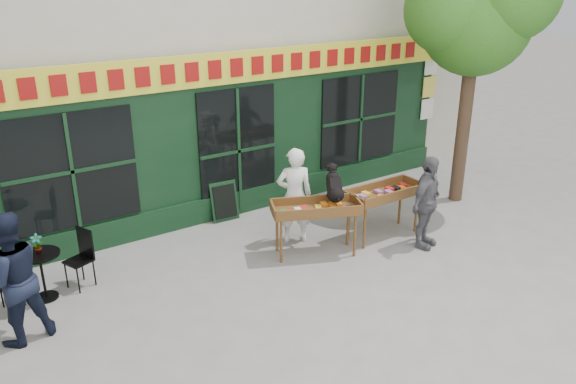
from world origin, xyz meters
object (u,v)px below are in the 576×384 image
at_px(dog, 334,182).
at_px(man_right, 427,203).
at_px(book_cart_right, 384,195).
at_px(book_cart_center, 316,211).
at_px(bistro_table, 41,267).
at_px(man_left, 11,279).
at_px(woman, 294,195).

xyz_separation_m(dog, man_right, (1.44, -0.83, -0.43)).
bearing_deg(book_cart_right, book_cart_center, 175.77).
xyz_separation_m(man_right, bistro_table, (-6.08, 2.03, -0.31)).
distance_m(book_cart_right, bistro_table, 5.93).
distance_m(book_cart_center, bistro_table, 4.45).
distance_m(man_right, man_left, 6.69).
relative_size(book_cart_center, book_cart_right, 1.08).
distance_m(book_cart_center, man_left, 4.81).
bearing_deg(man_right, bistro_table, 142.15).
relative_size(book_cart_center, dog, 2.70).
height_order(dog, man_left, man_left).
relative_size(man_right, bistro_table, 2.25).
relative_size(dog, woman, 0.33).
distance_m(dog, man_left, 5.17).
height_order(dog, bistro_table, dog).
height_order(dog, book_cart_right, dog).
bearing_deg(bistro_table, man_left, -119.40).
bearing_deg(book_cart_center, bistro_table, -170.83).
distance_m(dog, woman, 0.88).
xyz_separation_m(dog, woman, (-0.35, 0.70, -0.39)).
bearing_deg(dog, man_right, -5.56).
bearing_deg(woman, dog, 140.81).
relative_size(woman, man_right, 1.05).
distance_m(dog, bistro_table, 4.85).
bearing_deg(dog, bistro_table, -170.32).
height_order(bistro_table, man_left, man_left).
relative_size(woman, book_cart_right, 1.19).
bearing_deg(bistro_table, book_cart_center, -15.08).
relative_size(dog, bistro_table, 0.79).
distance_m(dog, man_right, 1.72).
xyz_separation_m(man_right, man_left, (-6.59, 1.13, 0.08)).
xyz_separation_m(woman, bistro_table, (-4.29, 0.51, -0.35)).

